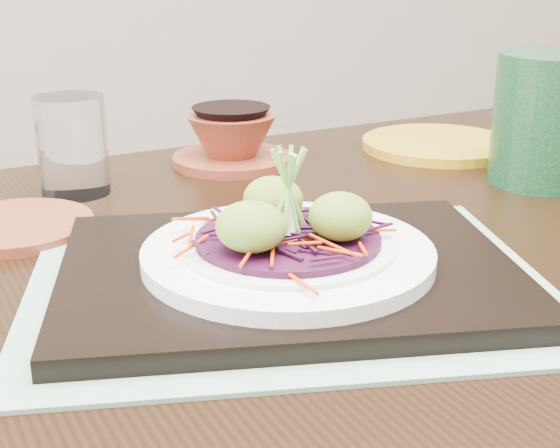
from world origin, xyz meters
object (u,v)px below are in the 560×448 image
object	(u,v)px
dining_table	(294,376)
terracotta_side_plate	(15,226)
terracotta_bowl_set	(232,142)
green_jar	(549,120)
serving_tray	(288,271)
water_glass	(72,146)
yellow_plate	(439,144)
white_plate	(288,253)

from	to	relation	value
dining_table	terracotta_side_plate	bearing A→B (deg)	133.95
terracotta_bowl_set	green_jar	distance (m)	0.37
serving_tray	terracotta_bowl_set	world-z (taller)	terracotta_bowl_set
dining_table	green_jar	world-z (taller)	green_jar
water_glass	dining_table	bearing A→B (deg)	-59.76
dining_table	yellow_plate	size ratio (longest dim) A/B	7.04
water_glass	green_jar	xyz separation A→B (m)	(0.51, -0.13, 0.02)
water_glass	green_jar	size ratio (longest dim) A/B	0.73
dining_table	yellow_plate	world-z (taller)	yellow_plate
serving_tray	water_glass	xyz separation A→B (m)	(-0.14, 0.30, 0.04)
dining_table	terracotta_side_plate	size ratio (longest dim) A/B	9.77
dining_table	white_plate	world-z (taller)	white_plate
terracotta_side_plate	terracotta_bowl_set	distance (m)	0.31
dining_table	white_plate	xyz separation A→B (m)	(-0.02, -0.03, 0.13)
dining_table	terracotta_bowl_set	size ratio (longest dim) A/B	8.04
serving_tray	water_glass	distance (m)	0.34
yellow_plate	green_jar	bearing A→B (deg)	-78.17
white_plate	terracotta_bowl_set	xyz separation A→B (m)	(0.05, 0.37, 0.00)
dining_table	terracotta_side_plate	world-z (taller)	terracotta_side_plate
dining_table	green_jar	size ratio (longest dim) A/B	9.81
terracotta_side_plate	green_jar	bearing A→B (deg)	-2.01
white_plate	dining_table	bearing A→B (deg)	62.08
yellow_plate	water_glass	bearing A→B (deg)	-174.35
serving_tray	yellow_plate	bearing A→B (deg)	56.88
dining_table	water_glass	bearing A→B (deg)	110.50
dining_table	yellow_plate	bearing A→B (deg)	35.36
water_glass	white_plate	bearing A→B (deg)	-65.25
dining_table	water_glass	size ratio (longest dim) A/B	13.37
terracotta_bowl_set	green_jar	world-z (taller)	green_jar
terracotta_side_plate	green_jar	distance (m)	0.58
green_jar	white_plate	bearing A→B (deg)	-154.47
water_glass	green_jar	world-z (taller)	green_jar
terracotta_bowl_set	yellow_plate	world-z (taller)	terracotta_bowl_set
terracotta_bowl_set	green_jar	xyz separation A→B (m)	(0.32, -0.19, 0.04)
terracotta_bowl_set	green_jar	size ratio (longest dim) A/B	1.22
serving_tray	yellow_plate	world-z (taller)	serving_tray
terracotta_side_plate	green_jar	world-z (taller)	green_jar
terracotta_bowl_set	green_jar	bearing A→B (deg)	-30.86
dining_table	white_plate	bearing A→B (deg)	-127.66
terracotta_bowl_set	yellow_plate	distance (m)	0.28
green_jar	terracotta_bowl_set	bearing A→B (deg)	149.14
yellow_plate	green_jar	distance (m)	0.19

